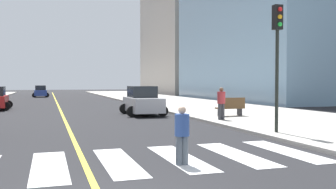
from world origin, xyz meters
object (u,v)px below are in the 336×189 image
(car_silver_second, at_px, (143,101))
(park_bench, at_px, (231,107))
(pedestrian_waiting_east, at_px, (221,102))
(traffic_light_near_corner, at_px, (277,44))
(pedestrian_crossing, at_px, (182,133))
(car_blue_third, at_px, (41,92))

(car_silver_second, distance_m, park_bench, 6.04)
(car_silver_second, distance_m, pedestrian_waiting_east, 6.59)
(traffic_light_near_corner, distance_m, pedestrian_crossing, 7.36)
(car_blue_third, height_order, park_bench, car_blue_third)
(car_blue_third, bearing_deg, park_bench, -74.16)
(car_silver_second, height_order, car_blue_third, car_silver_second)
(pedestrian_crossing, xyz_separation_m, pedestrian_waiting_east, (5.68, 9.32, 0.26))
(traffic_light_near_corner, height_order, pedestrian_waiting_east, traffic_light_near_corner)
(car_silver_second, height_order, traffic_light_near_corner, traffic_light_near_corner)
(car_silver_second, relative_size, pedestrian_waiting_east, 2.46)
(car_silver_second, bearing_deg, car_blue_third, -77.40)
(pedestrian_waiting_east, bearing_deg, car_blue_third, -80.03)
(pedestrian_crossing, height_order, pedestrian_waiting_east, pedestrian_waiting_east)
(traffic_light_near_corner, height_order, pedestrian_crossing, traffic_light_near_corner)
(pedestrian_crossing, bearing_deg, traffic_light_near_corner, 38.37)
(car_blue_third, distance_m, traffic_light_near_corner, 46.99)
(car_silver_second, bearing_deg, traffic_light_near_corner, 105.03)
(car_blue_third, height_order, traffic_light_near_corner, traffic_light_near_corner)
(traffic_light_near_corner, bearing_deg, pedestrian_waiting_east, -91.53)
(park_bench, relative_size, pedestrian_crossing, 1.16)
(park_bench, bearing_deg, pedestrian_waiting_east, 137.85)
(car_silver_second, distance_m, pedestrian_crossing, 15.44)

